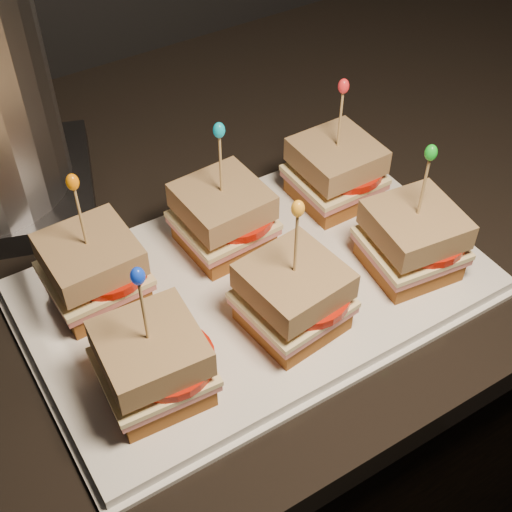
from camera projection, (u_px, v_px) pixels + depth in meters
cabinet at (357, 337)px, 1.29m from camera, size 2.46×0.71×0.83m
granite_slab at (388, 141)px, 0.99m from camera, size 2.50×0.75×0.04m
platter at (256, 287)px, 0.75m from camera, size 0.47×0.29×0.02m
platter_rim at (256, 290)px, 0.76m from camera, size 0.48×0.30×0.01m
sandwich_0_bread_bot at (97, 289)px, 0.72m from camera, size 0.09×0.09×0.02m
sandwich_0_ham at (95, 278)px, 0.71m from camera, size 0.09×0.09×0.01m
sandwich_0_cheese at (94, 273)px, 0.71m from camera, size 0.10×0.09×0.01m
sandwich_0_tomato at (106, 267)px, 0.70m from camera, size 0.08×0.08×0.01m
sandwich_0_bread_top at (89, 254)px, 0.69m from camera, size 0.09×0.09×0.03m
sandwich_0_pick at (81, 220)px, 0.66m from camera, size 0.00×0.00×0.09m
sandwich_0_frill at (72, 182)px, 0.63m from camera, size 0.01×0.01×0.02m
sandwich_1_bread_bot at (224, 236)px, 0.78m from camera, size 0.09×0.09×0.02m
sandwich_1_ham at (223, 225)px, 0.77m from camera, size 0.10×0.09×0.01m
sandwich_1_cheese at (223, 220)px, 0.76m from camera, size 0.10×0.10×0.01m
sandwich_1_tomato at (235, 214)px, 0.76m from camera, size 0.08×0.08×0.01m
sandwich_1_bread_top at (222, 201)px, 0.74m from camera, size 0.09×0.09×0.03m
sandwich_1_pick at (221, 168)px, 0.71m from camera, size 0.00×0.00×0.09m
sandwich_1_frill at (219, 130)px, 0.68m from camera, size 0.01×0.01×0.02m
sandwich_2_bread_bot at (333, 190)px, 0.83m from camera, size 0.08×0.08×0.02m
sandwich_2_ham at (334, 179)px, 0.82m from camera, size 0.09×0.09×0.01m
sandwich_2_cheese at (335, 175)px, 0.82m from camera, size 0.09×0.09×0.01m
sandwich_2_tomato at (347, 169)px, 0.81m from camera, size 0.08×0.08×0.01m
sandwich_2_bread_top at (337, 156)px, 0.80m from camera, size 0.09×0.09×0.03m
sandwich_2_pick at (340, 123)px, 0.77m from camera, size 0.00×0.00×0.09m
sandwich_2_frill at (344, 86)px, 0.74m from camera, size 0.01×0.01×0.02m
sandwich_3_bread_bot at (156, 382)px, 0.64m from camera, size 0.09×0.09×0.02m
sandwich_3_ham at (154, 371)px, 0.63m from camera, size 0.10×0.10×0.01m
sandwich_3_cheese at (153, 367)px, 0.63m from camera, size 0.10×0.10×0.01m
sandwich_3_tomato at (168, 360)px, 0.62m from camera, size 0.08×0.08×0.01m
sandwich_3_bread_top at (150, 348)px, 0.61m from camera, size 0.09×0.09×0.03m
sandwich_3_pick at (144, 314)px, 0.58m from camera, size 0.00×0.00×0.09m
sandwich_3_frill at (138, 276)px, 0.55m from camera, size 0.01×0.01×0.02m
sandwich_4_bread_bot at (292, 315)px, 0.70m from camera, size 0.09×0.09×0.02m
sandwich_4_ham at (293, 305)px, 0.69m from camera, size 0.10×0.10×0.01m
sandwich_4_cheese at (293, 300)px, 0.68m from camera, size 0.10×0.10×0.01m
sandwich_4_tomato at (307, 294)px, 0.68m from camera, size 0.08×0.08×0.01m
sandwich_4_bread_top at (294, 281)px, 0.66m from camera, size 0.09×0.09×0.03m
sandwich_4_pick at (296, 247)px, 0.63m from camera, size 0.00×0.00×0.09m
sandwich_4_frill at (298, 209)px, 0.60m from camera, size 0.01×0.01×0.02m
sandwich_5_bread_bot at (408, 259)px, 0.75m from camera, size 0.09×0.09×0.02m
sandwich_5_ham at (411, 248)px, 0.74m from camera, size 0.10×0.10×0.01m
sandwich_5_cheese at (412, 243)px, 0.74m from camera, size 0.10×0.10×0.01m
sandwich_5_tomato at (425, 237)px, 0.73m from camera, size 0.08×0.08×0.01m
sandwich_5_bread_top at (416, 224)px, 0.72m from camera, size 0.10×0.10×0.03m
sandwich_5_pick at (423, 190)px, 0.69m from camera, size 0.00×0.00×0.09m
sandwich_5_frill at (431, 153)px, 0.66m from camera, size 0.01×0.01×0.02m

